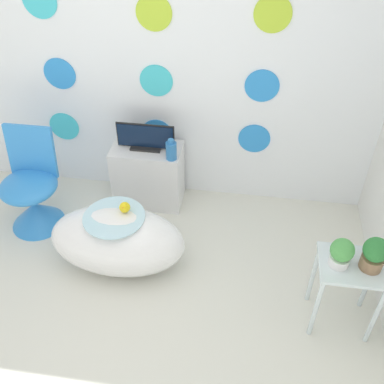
% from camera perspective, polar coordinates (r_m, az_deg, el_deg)
% --- Properties ---
extents(ground_plane, '(12.00, 12.00, 0.00)m').
position_cam_1_polar(ground_plane, '(3.18, -10.89, -20.68)').
color(ground_plane, silver).
extents(wall_back_dotted, '(4.66, 0.05, 2.60)m').
position_cam_1_polar(wall_back_dotted, '(3.68, -4.64, 16.80)').
color(wall_back_dotted, white).
rests_on(wall_back_dotted, ground_plane).
extents(bathtub, '(1.03, 0.55, 0.53)m').
position_cam_1_polar(bathtub, '(3.47, -9.43, -6.08)').
color(bathtub, white).
rests_on(bathtub, ground_plane).
extents(rubber_duck, '(0.08, 0.09, 0.09)m').
position_cam_1_polar(rubber_duck, '(3.27, -8.57, -1.90)').
color(rubber_duck, yellow).
rests_on(rubber_duck, bathtub).
extents(chair, '(0.47, 0.47, 0.87)m').
position_cam_1_polar(chair, '(4.00, -19.56, -0.73)').
color(chair, '#338CE0').
rests_on(chair, ground_plane).
extents(tv_cabinet, '(0.60, 0.34, 0.57)m').
position_cam_1_polar(tv_cabinet, '(4.02, -5.56, 2.18)').
color(tv_cabinet, silver).
rests_on(tv_cabinet, ground_plane).
extents(tv, '(0.49, 0.12, 0.23)m').
position_cam_1_polar(tv, '(3.80, -5.92, 6.81)').
color(tv, black).
rests_on(tv, tv_cabinet).
extents(vase, '(0.09, 0.09, 0.18)m').
position_cam_1_polar(vase, '(3.66, -2.65, 5.32)').
color(vase, '#2D72B7').
rests_on(vase, tv_cabinet).
extents(side_table, '(0.43, 0.34, 0.58)m').
position_cam_1_polar(side_table, '(3.12, 19.31, -10.17)').
color(side_table, silver).
rests_on(side_table, ground_plane).
extents(potted_plant_left, '(0.15, 0.15, 0.20)m').
position_cam_1_polar(potted_plant_left, '(2.92, 18.46, -7.33)').
color(potted_plant_left, white).
rests_on(potted_plant_left, side_table).
extents(potted_plant_right, '(0.16, 0.16, 0.24)m').
position_cam_1_polar(potted_plant_right, '(2.96, 22.18, -7.28)').
color(potted_plant_right, '#8C6B4C').
rests_on(potted_plant_right, side_table).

